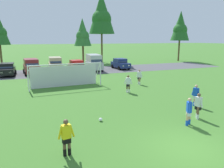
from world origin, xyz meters
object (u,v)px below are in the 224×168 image
object	(u,v)px
player_midfield_center	(196,96)
parked_car_slot_far_left	(7,69)
player_winger_right	(189,112)
parked_car_slot_right	(120,64)
soccer_ball	(101,119)
player_winger_left	(128,84)
soccer_goal	(65,74)
referee	(66,138)
parked_car_slot_center_left	(55,64)
player_defender_far	(198,106)
player_striker_near	(139,77)
parked_car_slot_center	(77,66)
parked_car_slot_center_right	(94,62)
parked_car_slot_left	(31,66)

from	to	relation	value
player_midfield_center	parked_car_slot_far_left	xyz separation A→B (m)	(-14.05, 20.19, 0.05)
player_winger_right	parked_car_slot_right	size ratio (longest dim) A/B	0.38
soccer_ball	parked_car_slot_far_left	size ratio (longest dim) A/B	0.05
player_winger_left	soccer_goal	bearing A→B (deg)	136.90
referee	parked_car_slot_center_left	world-z (taller)	parked_car_slot_center_left
soccer_goal	player_winger_left	bearing A→B (deg)	-43.10
parked_car_slot_right	player_midfield_center	bearing A→B (deg)	-98.38
soccer_ball	referee	distance (m)	4.19
player_defender_far	parked_car_slot_far_left	size ratio (longest dim) A/B	0.39
soccer_ball	player_striker_near	world-z (taller)	player_striker_near
soccer_ball	parked_car_slot_right	size ratio (longest dim) A/B	0.05
referee	player_winger_left	size ratio (longest dim) A/B	1.00
soccer_ball	soccer_goal	world-z (taller)	soccer_goal
player_winger_right	parked_car_slot_center	size ratio (longest dim) A/B	0.38
parked_car_slot_far_left	parked_car_slot_center_left	size ratio (longest dim) A/B	0.90
parked_car_slot_center_left	soccer_goal	bearing A→B (deg)	-92.15
soccer_ball	soccer_goal	size ratio (longest dim) A/B	0.03
player_winger_left	parked_car_slot_center_left	world-z (taller)	parked_car_slot_center_left
referee	parked_car_slot_far_left	distance (m)	24.01
player_striker_near	player_winger_right	distance (m)	11.59
parked_car_slot_center	player_midfield_center	bearing A→B (deg)	-78.17
player_midfield_center	parked_car_slot_center_left	size ratio (longest dim) A/B	0.35
player_midfield_center	player_winger_right	xyz separation A→B (m)	(-2.93, -2.69, 0.00)
referee	parked_car_slot_center_left	xyz separation A→B (m)	(2.70, 25.77, 0.29)
parked_car_slot_center	parked_car_slot_center_right	distance (m)	2.82
player_defender_far	player_winger_right	size ratio (longest dim) A/B	1.00
player_winger_left	parked_car_slot_center_right	size ratio (longest dim) A/B	0.33
parked_car_slot_far_left	player_winger_right	bearing A→B (deg)	-64.09
parked_car_slot_far_left	parked_car_slot_center	size ratio (longest dim) A/B	0.98
parked_car_slot_left	parked_car_slot_center	world-z (taller)	parked_car_slot_left
soccer_ball	parked_car_slot_left	size ratio (longest dim) A/B	0.05
soccer_ball	player_winger_left	world-z (taller)	player_winger_left
soccer_goal	parked_car_slot_center	world-z (taller)	soccer_goal
soccer_ball	soccer_goal	distance (m)	10.75
parked_car_slot_far_left	parked_car_slot_center	bearing A→B (deg)	3.95
soccer_goal	player_midfield_center	world-z (taller)	soccer_goal
player_midfield_center	player_winger_left	xyz separation A→B (m)	(-2.81, 5.69, 0.00)
soccer_ball	player_striker_near	xyz separation A→B (m)	(7.42, 8.82, 0.71)
referee	player_striker_near	size ratio (longest dim) A/B	1.00
parked_car_slot_left	referee	bearing A→B (deg)	-87.97
soccer_ball	parked_car_slot_center_left	xyz separation A→B (m)	(0.10, 22.55, 1.00)
player_defender_far	player_striker_near	bearing A→B (deg)	81.53
referee	player_winger_left	bearing A→B (deg)	51.52
player_winger_left	parked_car_slot_center_right	xyz separation A→B (m)	(1.22, 15.13, 0.52)
parked_car_slot_far_left	parked_car_slot_left	distance (m)	3.12
player_winger_left	parked_car_slot_right	bearing A→B (deg)	68.91
player_winger_right	parked_car_slot_center_left	world-z (taller)	parked_car_slot_center_left
player_defender_far	parked_car_slot_left	xyz separation A→B (m)	(-9.29, 22.52, 0.29)
player_defender_far	parked_car_slot_center_left	size ratio (longest dim) A/B	0.35
parked_car_slot_center	player_winger_right	bearing A→B (deg)	-86.51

